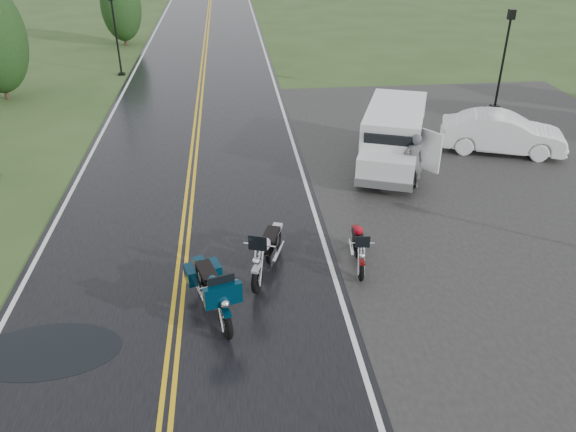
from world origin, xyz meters
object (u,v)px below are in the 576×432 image
(motorcycle_silver, at_px, (257,268))
(lamp_post_far_left, at_px, (116,34))
(van_white, at_px, (363,154))
(sedan_white, at_px, (502,134))
(motorcycle_teal, at_px, (225,311))
(person_at_van, at_px, (413,162))
(lamp_post_far_right, at_px, (503,60))
(motorcycle_red, at_px, (362,262))

(motorcycle_silver, height_order, lamp_post_far_left, lamp_post_far_left)
(motorcycle_silver, height_order, van_white, van_white)
(motorcycle_silver, xyz_separation_m, sedan_white, (9.56, 7.85, 0.01))
(motorcycle_teal, distance_m, lamp_post_far_left, 22.95)
(motorcycle_silver, bearing_deg, lamp_post_far_left, 125.85)
(van_white, distance_m, person_at_van, 1.63)
(person_at_van, bearing_deg, lamp_post_far_right, -129.68)
(person_at_van, bearing_deg, motorcycle_red, 60.21)
(sedan_white, bearing_deg, lamp_post_far_right, -2.80)
(sedan_white, relative_size, lamp_post_far_right, 1.02)
(motorcycle_silver, bearing_deg, motorcycle_red, 23.90)
(motorcycle_teal, bearing_deg, lamp_post_far_left, 86.98)
(motorcycle_red, bearing_deg, motorcycle_teal, -145.23)
(motorcycle_teal, xyz_separation_m, sedan_white, (10.31, 9.39, -0.02))
(motorcycle_silver, distance_m, lamp_post_far_left, 21.66)
(person_at_van, bearing_deg, sedan_white, -148.41)
(motorcycle_red, relative_size, motorcycle_teal, 0.78)
(van_white, xyz_separation_m, person_at_van, (1.52, -0.57, -0.11))
(van_white, relative_size, person_at_van, 2.85)
(van_white, xyz_separation_m, lamp_post_far_right, (7.92, 7.32, 1.12))
(person_at_van, height_order, lamp_post_far_right, lamp_post_far_right)
(lamp_post_far_right, bearing_deg, sedan_white, -112.41)
(motorcycle_red, distance_m, motorcycle_silver, 2.55)
(motorcycle_red, height_order, lamp_post_far_right, lamp_post_far_right)
(motorcycle_red, distance_m, sedan_white, 10.37)
(motorcycle_silver, distance_m, lamp_post_far_right, 17.59)
(sedan_white, height_order, lamp_post_far_left, lamp_post_far_left)
(motorcycle_silver, bearing_deg, person_at_van, 63.25)
(sedan_white, bearing_deg, motorcycle_teal, 151.94)
(person_at_van, xyz_separation_m, lamp_post_far_left, (-11.57, 15.52, 1.23))
(motorcycle_teal, height_order, motorcycle_silver, motorcycle_teal)
(motorcycle_teal, xyz_separation_m, person_at_van, (6.06, 6.71, 0.19))
(lamp_post_far_left, bearing_deg, motorcycle_red, -66.71)
(van_white, bearing_deg, motorcycle_teal, -101.21)
(motorcycle_teal, height_order, lamp_post_far_right, lamp_post_far_right)
(sedan_white, bearing_deg, person_at_van, 141.83)
(motorcycle_red, xyz_separation_m, motorcycle_silver, (-2.54, -0.22, 0.14))
(motorcycle_teal, distance_m, van_white, 8.59)
(motorcycle_teal, relative_size, lamp_post_far_left, 0.58)
(person_at_van, bearing_deg, motorcycle_silver, 43.63)
(motorcycle_red, height_order, sedan_white, sedan_white)
(lamp_post_far_left, relative_size, lamp_post_far_right, 1.00)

